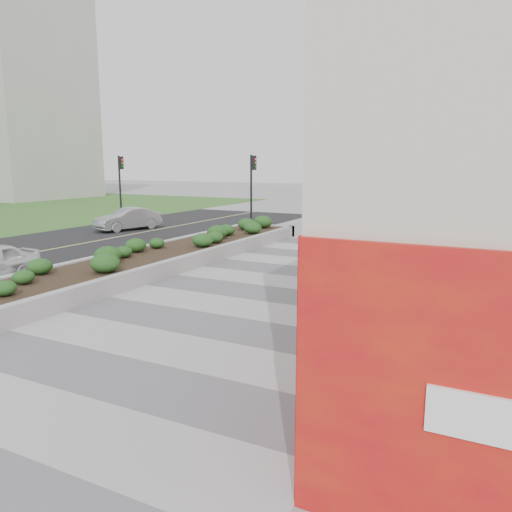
{
  "coord_description": "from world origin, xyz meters",
  "views": [
    {
      "loc": [
        5.85,
        -7.62,
        3.72
      ],
      "look_at": [
        -0.56,
        4.91,
        1.1
      ],
      "focal_mm": 35.0,
      "sensor_mm": 36.0,
      "label": 1
    }
  ],
  "objects_px": {
    "skateboarder": "(326,277)",
    "traffic_signal_far": "(120,179)",
    "planter": "(163,254)",
    "traffic_signal_near": "(252,181)",
    "car_silver": "(128,219)"
  },
  "relations": [
    {
      "from": "traffic_signal_near",
      "to": "traffic_signal_far",
      "type": "distance_m",
      "value": 9.21
    },
    {
      "from": "traffic_signal_far",
      "to": "skateboarder",
      "type": "height_order",
      "value": "traffic_signal_far"
    },
    {
      "from": "traffic_signal_far",
      "to": "car_silver",
      "type": "distance_m",
      "value": 4.72
    },
    {
      "from": "car_silver",
      "to": "traffic_signal_far",
      "type": "bearing_deg",
      "value": 153.28
    },
    {
      "from": "traffic_signal_near",
      "to": "car_silver",
      "type": "xyz_separation_m",
      "value": [
        -6.16,
        -3.41,
        -2.14
      ]
    },
    {
      "from": "traffic_signal_far",
      "to": "skateboarder",
      "type": "xyz_separation_m",
      "value": [
        17.99,
        -12.11,
        -2.05
      ]
    },
    {
      "from": "traffic_signal_near",
      "to": "car_silver",
      "type": "bearing_deg",
      "value": -151.02
    },
    {
      "from": "planter",
      "to": "car_silver",
      "type": "relative_size",
      "value": 4.77
    },
    {
      "from": "traffic_signal_near",
      "to": "skateboarder",
      "type": "relative_size",
      "value": 3.01
    },
    {
      "from": "planter",
      "to": "traffic_signal_near",
      "type": "relative_size",
      "value": 4.29
    },
    {
      "from": "traffic_signal_near",
      "to": "traffic_signal_far",
      "type": "relative_size",
      "value": 1.0
    },
    {
      "from": "planter",
      "to": "skateboarder",
      "type": "xyz_separation_m",
      "value": [
        7.06,
        -2.11,
        0.29
      ]
    },
    {
      "from": "traffic_signal_near",
      "to": "skateboarder",
      "type": "distance_m",
      "value": 15.5
    },
    {
      "from": "planter",
      "to": "skateboarder",
      "type": "bearing_deg",
      "value": -16.63
    },
    {
      "from": "skateboarder",
      "to": "traffic_signal_far",
      "type": "bearing_deg",
      "value": 168.53
    }
  ]
}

